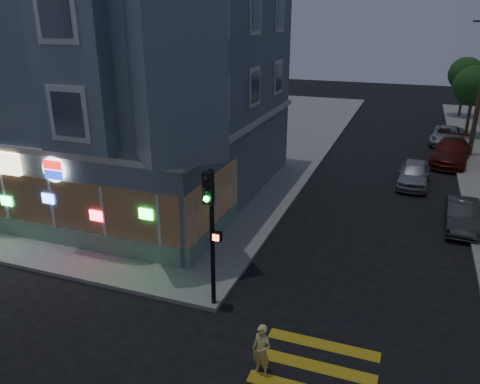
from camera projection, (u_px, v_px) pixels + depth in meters
The scene contains 11 objects.
ground at pixel (98, 329), 14.10m from camera, with size 120.00×120.00×0.00m, color black.
sidewalk_nw at pixel (132, 129), 38.63m from camera, with size 33.00×42.00×0.15m, color gray.
corner_building at pixel (120, 80), 23.63m from camera, with size 14.60×14.60×11.40m.
street_tree_near at pixel (474, 86), 35.06m from camera, with size 3.00×3.00×5.30m.
street_tree_far at pixel (466, 74), 42.08m from camera, with size 3.00×3.00×5.30m.
running_child at pixel (262, 350), 12.10m from camera, with size 0.54×0.35×1.48m, color #F9DF7F.
parked_car_a at pixel (414, 174), 25.85m from camera, with size 1.60×3.98×1.36m, color #A7A9AF.
parked_car_b at pixel (462, 215), 20.63m from camera, with size 1.30×3.74×1.23m, color #393C3F.
parked_car_c at pixel (451, 152), 29.71m from camera, with size 2.10×5.16×1.50m, color #5D1C15.
parked_car_d at pixel (447, 135), 34.31m from camera, with size 2.08×4.52×1.25m, color #B0B6BB.
traffic_signal at pixel (211, 217), 13.96m from camera, with size 0.53×0.51×4.54m.
Camera 1 is at (8.08, -9.51, 8.86)m, focal length 35.00 mm.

